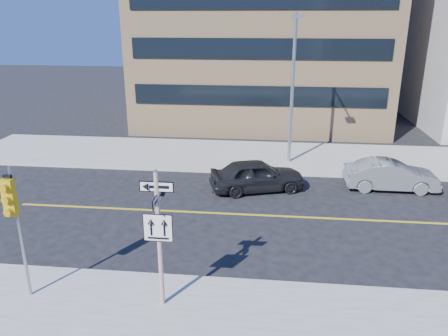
# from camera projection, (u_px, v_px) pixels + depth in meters

# --- Properties ---
(ground) EXTENTS (120.00, 120.00, 0.00)m
(ground) POSITION_uv_depth(u_px,v_px,m) (181.00, 262.00, 14.92)
(ground) COLOR black
(ground) RESTS_ON ground
(sign_pole) EXTENTS (0.92, 0.92, 4.06)m
(sign_pole) POSITION_uv_depth(u_px,v_px,m) (159.00, 232.00, 11.75)
(sign_pole) COLOR white
(sign_pole) RESTS_ON near_sidewalk
(traffic_signal) EXTENTS (0.32, 0.45, 4.00)m
(traffic_signal) POSITION_uv_depth(u_px,v_px,m) (12.00, 208.00, 11.83)
(traffic_signal) COLOR gray
(traffic_signal) RESTS_ON near_sidewalk
(parked_car_a) EXTENTS (3.05, 4.80, 1.52)m
(parked_car_a) POSITION_uv_depth(u_px,v_px,m) (257.00, 175.00, 20.83)
(parked_car_a) COLOR black
(parked_car_a) RESTS_ON ground
(parked_car_b) EXTENTS (1.52, 4.35, 1.43)m
(parked_car_b) POSITION_uv_depth(u_px,v_px,m) (391.00, 175.00, 20.96)
(parked_car_b) COLOR slate
(parked_car_b) RESTS_ON ground
(streetlight_a) EXTENTS (0.55, 2.25, 8.00)m
(streetlight_a) POSITION_uv_depth(u_px,v_px,m) (293.00, 80.00, 23.05)
(streetlight_a) COLOR gray
(streetlight_a) RESTS_ON far_sidewalk
(building_brick) EXTENTS (18.00, 18.00, 18.00)m
(building_brick) POSITION_uv_depth(u_px,v_px,m) (264.00, 3.00, 35.23)
(building_brick) COLOR tan
(building_brick) RESTS_ON ground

